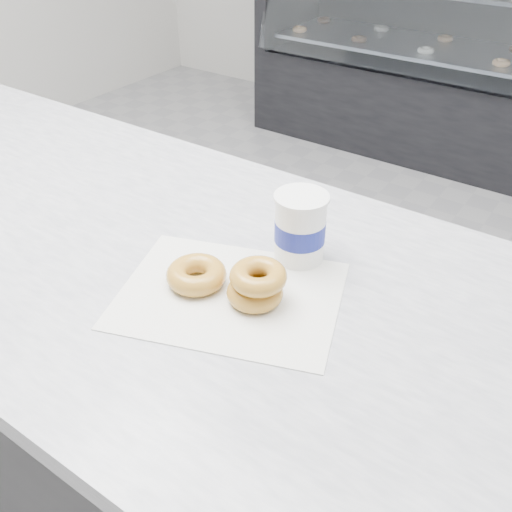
{
  "coord_description": "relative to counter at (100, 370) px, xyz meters",
  "views": [
    {
      "loc": [
        0.86,
        -1.18,
        1.46
      ],
      "look_at": [
        0.44,
        -0.57,
        0.95
      ],
      "focal_mm": 40.0,
      "sensor_mm": 36.0,
      "label": 1
    }
  ],
  "objects": [
    {
      "name": "ground",
      "position": [
        0.0,
        0.6,
        -0.45
      ],
      "size": [
        5.0,
        5.0,
        0.0
      ],
      "primitive_type": "plane",
      "color": "#959497",
      "rests_on": "ground"
    },
    {
      "name": "counter",
      "position": [
        0.0,
        0.0,
        0.0
      ],
      "size": [
        3.06,
        0.76,
        0.9
      ],
      "color": "#333335",
      "rests_on": "ground"
    },
    {
      "name": "display_case",
      "position": [
        0.0,
        2.72,
        0.04
      ],
      "size": [
        2.4,
        0.74,
        1.25
      ],
      "color": "black",
      "rests_on": "ground"
    },
    {
      "name": "wax_paper",
      "position": [
        0.43,
        -0.03,
        0.45
      ],
      "size": [
        0.41,
        0.36,
        0.0
      ],
      "primitive_type": "cube",
      "rotation": [
        0.0,
        0.0,
        0.35
      ],
      "color": "silver",
      "rests_on": "counter"
    },
    {
      "name": "donut_single",
      "position": [
        0.37,
        -0.04,
        0.47
      ],
      "size": [
        0.11,
        0.11,
        0.03
      ],
      "primitive_type": "torus",
      "rotation": [
        0.0,
        0.0,
        0.2
      ],
      "color": "gold",
      "rests_on": "wax_paper"
    },
    {
      "name": "donut_stack",
      "position": [
        0.47,
        -0.02,
        0.48
      ],
      "size": [
        0.11,
        0.11,
        0.06
      ],
      "color": "gold",
      "rests_on": "wax_paper"
    },
    {
      "name": "coffee_cup",
      "position": [
        0.46,
        0.12,
        0.51
      ],
      "size": [
        0.11,
        0.11,
        0.12
      ],
      "rotation": [
        0.0,
        0.0,
        -0.43
      ],
      "color": "white",
      "rests_on": "counter"
    }
  ]
}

